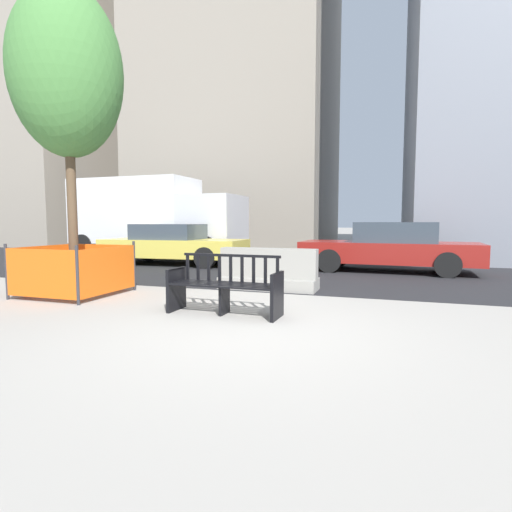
# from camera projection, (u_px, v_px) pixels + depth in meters

# --- Properties ---
(ground_plane) EXTENTS (200.00, 200.00, 0.00)m
(ground_plane) POSITION_uv_depth(u_px,v_px,m) (243.00, 331.00, 5.03)
(ground_plane) COLOR gray
(street_asphalt) EXTENTS (120.00, 12.00, 0.01)m
(street_asphalt) POSITION_uv_depth(u_px,v_px,m) (333.00, 263.00, 13.26)
(street_asphalt) COLOR black
(street_asphalt) RESTS_ON ground
(street_bench) EXTENTS (1.70, 0.58, 0.88)m
(street_bench) POSITION_uv_depth(u_px,v_px,m) (225.00, 288.00, 5.94)
(street_bench) COLOR black
(street_bench) RESTS_ON ground
(jersey_barrier_centre) EXTENTS (2.01, 0.70, 0.84)m
(jersey_barrier_centre) POSITION_uv_depth(u_px,v_px,m) (268.00, 273.00, 8.14)
(jersey_barrier_centre) COLOR gray
(jersey_barrier_centre) RESTS_ON ground
(street_tree) EXTENTS (1.97, 1.97, 5.60)m
(street_tree) POSITION_uv_depth(u_px,v_px,m) (67.00, 73.00, 7.22)
(street_tree) COLOR brown
(street_tree) RESTS_ON ground
(construction_fence) EXTENTS (1.60, 1.60, 0.99)m
(construction_fence) POSITION_uv_depth(u_px,v_px,m) (75.00, 269.00, 7.52)
(construction_fence) COLOR #2D2D33
(construction_fence) RESTS_ON ground
(car_taxi_near) EXTENTS (4.67, 2.02, 1.31)m
(car_taxi_near) POSITION_uv_depth(u_px,v_px,m) (173.00, 244.00, 12.91)
(car_taxi_near) COLOR #DBC64C
(car_taxi_near) RESTS_ON ground
(car_sedan_mid) EXTENTS (4.79, 1.99, 1.37)m
(car_sedan_mid) POSITION_uv_depth(u_px,v_px,m) (389.00, 247.00, 11.03)
(car_sedan_mid) COLOR maroon
(car_sedan_mid) RESTS_ON ground
(delivery_truck) EXTENTS (6.83, 2.40, 3.05)m
(delivery_truck) POSITION_uv_depth(u_px,v_px,m) (153.00, 214.00, 15.58)
(delivery_truck) COLOR silver
(delivery_truck) RESTS_ON ground
(fire_hydrant) EXTENTS (0.40, 0.22, 0.82)m
(fire_hydrant) POSITION_uv_depth(u_px,v_px,m) (46.00, 274.00, 7.60)
(fire_hydrant) COLOR red
(fire_hydrant) RESTS_ON ground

